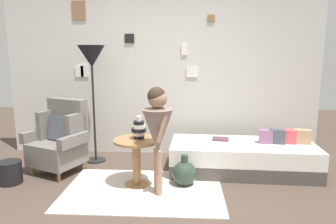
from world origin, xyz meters
name	(u,v)px	position (x,y,z in m)	size (l,w,h in m)	color
ground_plane	(148,212)	(0.00, 0.00, 0.00)	(12.00, 12.00, 0.00)	#4C3D33
gallery_wall	(162,71)	(0.00, 1.95, 1.30)	(4.80, 0.12, 2.60)	beige
rug	(144,190)	(-0.11, 0.49, 0.01)	(1.83, 1.21, 0.01)	silver
armchair	(60,139)	(-1.31, 1.06, 0.44)	(0.89, 0.79, 0.97)	#9E7042
daybed	(242,157)	(1.14, 1.15, 0.20)	(1.93, 0.88, 0.40)	#4C4742
pillow_head	(302,137)	(1.91, 1.18, 0.49)	(0.22, 0.12, 0.19)	tan
pillow_mid	(288,137)	(1.73, 1.18, 0.49)	(0.19, 0.12, 0.18)	#D64C56
pillow_back	(277,136)	(1.58, 1.17, 0.50)	(0.20, 0.12, 0.19)	#474C56
pillow_extra	(266,137)	(1.44, 1.17, 0.49)	(0.17, 0.12, 0.18)	gray
side_table	(136,153)	(-0.21, 0.64, 0.41)	(0.54, 0.54, 0.57)	#9E7042
vase_striped	(139,129)	(-0.18, 0.68, 0.69)	(0.18, 0.18, 0.27)	black
floor_lamp	(92,62)	(-0.95, 1.47, 1.46)	(0.38, 0.38, 1.69)	black
person_child	(158,126)	(0.07, 0.42, 0.79)	(0.34, 0.34, 1.22)	#A37A60
book_on_daybed	(221,139)	(0.86, 1.29, 0.42)	(0.22, 0.16, 0.03)	#5A364C
demijohn_near	(184,173)	(0.36, 0.67, 0.15)	(0.30, 0.30, 0.38)	#2D3D33
magazine_basket	(10,172)	(-1.77, 0.61, 0.14)	(0.28, 0.28, 0.28)	black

